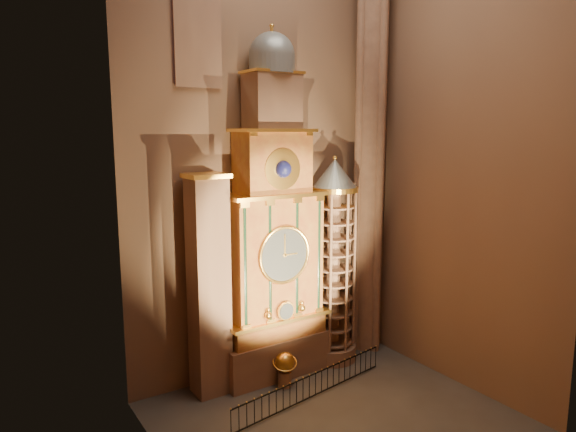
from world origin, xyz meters
TOP-DOWN VIEW (x-y plane):
  - floor at (0.00, 0.00)m, footprint 14.00×14.00m
  - wall_back at (0.00, 6.00)m, footprint 22.00×0.00m
  - wall_left at (-7.00, 0.00)m, footprint 0.00×22.00m
  - wall_right at (7.00, 0.00)m, footprint 0.00×22.00m
  - astronomical_clock at (0.00, 4.96)m, footprint 5.60×2.41m
  - portrait_tower at (-3.40, 4.98)m, footprint 1.80×1.60m
  - stair_turret at (3.50, 4.70)m, footprint 2.50×2.50m
  - gothic_pier at (6.10, 5.00)m, footprint 2.04×2.04m
  - stained_glass_window at (-3.20, 5.92)m, footprint 2.20×0.14m
  - celestial_globe at (-0.27, 3.51)m, footprint 1.47×1.43m
  - iron_railing at (0.18, 1.90)m, footprint 8.94×1.38m

SIDE VIEW (x-z plane):
  - floor at x=0.00m, z-range 0.00..0.00m
  - iron_railing at x=0.18m, z-range 0.05..1.16m
  - celestial_globe at x=-0.27m, z-range 0.17..1.86m
  - portrait_tower at x=-3.40m, z-range 0.05..10.25m
  - stair_turret at x=3.50m, z-range -0.13..10.67m
  - astronomical_clock at x=0.00m, z-range -1.67..15.03m
  - wall_back at x=0.00m, z-range 0.00..22.00m
  - wall_left at x=-7.00m, z-range 0.00..22.00m
  - wall_right at x=7.00m, z-range 0.00..22.00m
  - gothic_pier at x=6.10m, z-range 0.00..22.00m
  - stained_glass_window at x=-3.20m, z-range 13.90..19.10m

